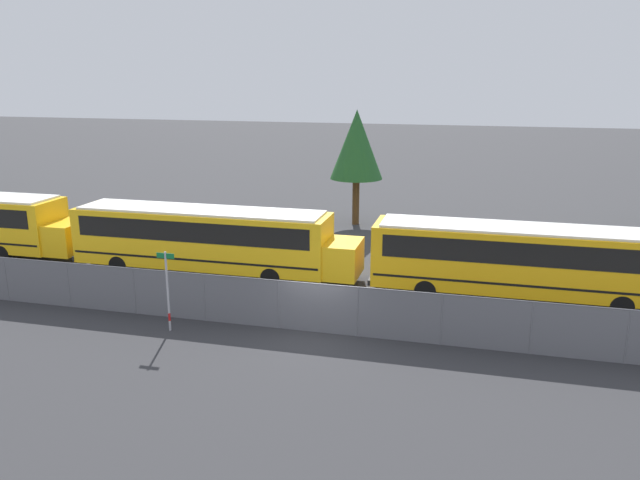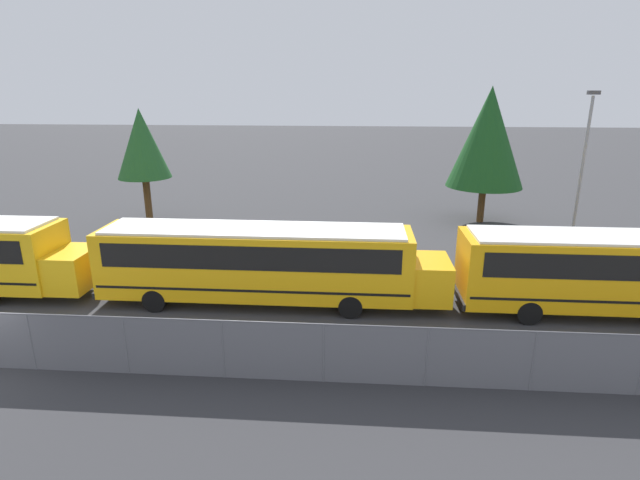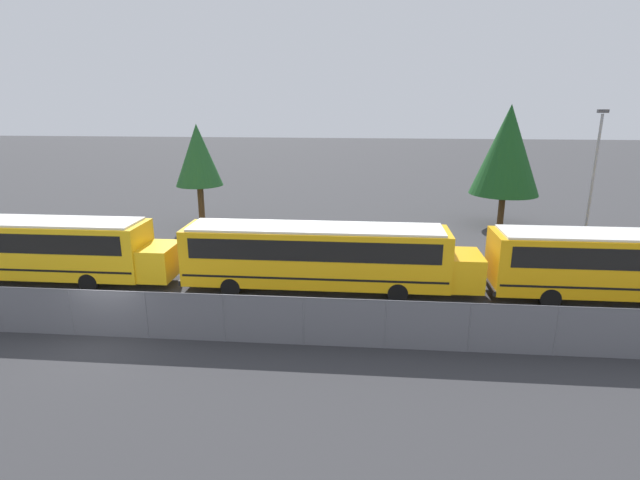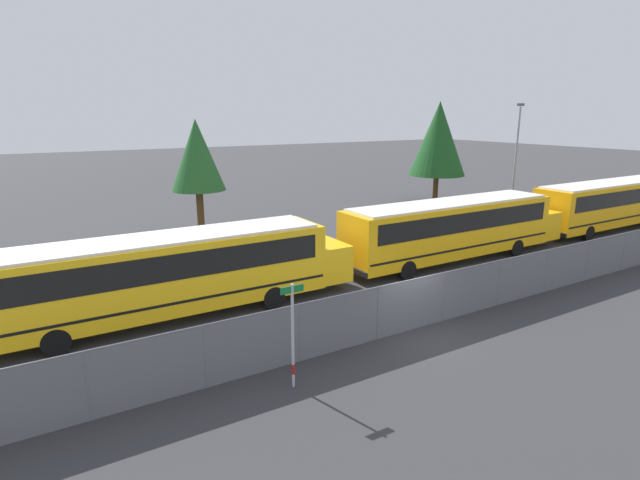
% 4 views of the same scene
% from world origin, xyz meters
% --- Properties ---
extents(ground_plane, '(200.00, 200.00, 0.00)m').
position_xyz_m(ground_plane, '(0.00, 0.00, 0.00)').
color(ground_plane, '#38383A').
extents(road_strip, '(133.36, 12.00, 0.01)m').
position_xyz_m(road_strip, '(0.00, -6.00, 0.00)').
color(road_strip, '#333335').
rests_on(road_strip, ground_plane).
extents(fence, '(99.43, 0.07, 1.92)m').
position_xyz_m(fence, '(-0.00, -0.00, 0.98)').
color(fence, '#9EA0A5').
rests_on(fence, ground_plane).
extents(school_bus_2, '(13.99, 2.60, 3.18)m').
position_xyz_m(school_bus_2, '(-6.85, 5.54, 1.88)').
color(school_bus_2, yellow).
rests_on(school_bus_2, ground_plane).
extents(school_bus_3, '(13.99, 2.60, 3.18)m').
position_xyz_m(school_bus_3, '(7.73, 5.55, 1.88)').
color(school_bus_3, '#EDA80F').
rests_on(school_bus_3, ground_plane).
extents(light_pole, '(0.60, 0.24, 8.29)m').
position_xyz_m(light_pole, '(23.28, 14.24, 4.53)').
color(light_pole, gray).
rests_on(light_pole, ground_plane).
extents(tree_1, '(4.76, 4.76, 8.53)m').
position_xyz_m(tree_1, '(19.49, 19.22, 5.43)').
color(tree_1, '#51381E').
rests_on(tree_1, ground_plane).
extents(tree_3, '(3.29, 3.29, 7.23)m').
position_xyz_m(tree_3, '(-1.99, 17.39, 5.04)').
color(tree_3, '#51381E').
rests_on(tree_3, ground_plane).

